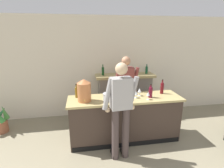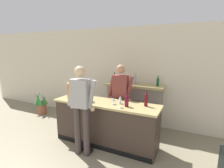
# 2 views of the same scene
# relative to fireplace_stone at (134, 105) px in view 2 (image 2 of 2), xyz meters

# --- Properties ---
(wall_back_panel) EXTENTS (12.00, 0.07, 2.75)m
(wall_back_panel) POSITION_rel_fireplace_stone_xyz_m (-0.30, 0.26, 0.76)
(wall_back_panel) COLOR beige
(wall_back_panel) RESTS_ON ground_plane
(bar_counter) EXTENTS (2.40, 0.68, 0.98)m
(bar_counter) POSITION_rel_fireplace_stone_xyz_m (-0.28, -1.18, -0.12)
(bar_counter) COLOR #3B2D25
(bar_counter) RESTS_ON ground_plane
(fireplace_stone) EXTENTS (1.61, 0.52, 1.50)m
(fireplace_stone) POSITION_rel_fireplace_stone_xyz_m (0.00, 0.00, 0.00)
(fireplace_stone) COLOR gray
(fireplace_stone) RESTS_ON ground_plane
(potted_plant_corner) EXTENTS (0.40, 0.37, 0.76)m
(potted_plant_corner) POSITION_rel_fireplace_stone_xyz_m (-3.12, -0.43, -0.29)
(potted_plant_corner) COLOR #9B593C
(potted_plant_corner) RESTS_ON ground_plane
(person_customer) EXTENTS (0.66, 0.33, 1.82)m
(person_customer) POSITION_rel_fireplace_stone_xyz_m (-0.51, -1.77, 0.40)
(person_customer) COLOR #443836
(person_customer) RESTS_ON ground_plane
(person_bartender) EXTENTS (0.66, 0.32, 1.78)m
(person_bartender) POSITION_rel_fireplace_stone_xyz_m (-0.14, -0.66, 0.37)
(person_bartender) COLOR #454134
(person_bartender) RESTS_ON ground_plane
(copper_dispenser) EXTENTS (0.27, 0.31, 0.45)m
(copper_dispenser) POSITION_rel_fireplace_stone_xyz_m (-1.13, -1.24, 0.59)
(copper_dispenser) COLOR #BF7140
(copper_dispenser) RESTS_ON bar_counter
(ice_bucket_steel) EXTENTS (0.21, 0.21, 0.16)m
(ice_bucket_steel) POSITION_rel_fireplace_stone_xyz_m (-0.66, -1.30, 0.45)
(ice_bucket_steel) COLOR silver
(ice_bucket_steel) RESTS_ON bar_counter
(wine_bottle_riesling_slim) EXTENTS (0.07, 0.07, 0.32)m
(wine_bottle_riesling_slim) POSITION_rel_fireplace_stone_xyz_m (0.60, -1.06, 0.51)
(wine_bottle_riesling_slim) COLOR #5B0E14
(wine_bottle_riesling_slim) RESTS_ON bar_counter
(wine_bottle_port_short) EXTENTS (0.08, 0.08, 0.29)m
(wine_bottle_port_short) POSITION_rel_fireplace_stone_xyz_m (0.25, -1.26, 0.50)
(wine_bottle_port_short) COLOR maroon
(wine_bottle_port_short) RESTS_ON bar_counter
(wine_bottle_chardonnay_pale) EXTENTS (0.07, 0.07, 0.29)m
(wine_bottle_chardonnay_pale) POSITION_rel_fireplace_stone_xyz_m (-1.29, -0.99, 0.50)
(wine_bottle_chardonnay_pale) COLOR brown
(wine_bottle_chardonnay_pale) RESTS_ON bar_counter
(wine_glass_near_bucket) EXTENTS (0.08, 0.08, 0.17)m
(wine_glass_near_bucket) POSITION_rel_fireplace_stone_xyz_m (0.05, -1.12, 0.49)
(wine_glass_near_bucket) COLOR silver
(wine_glass_near_bucket) RESTS_ON bar_counter
(wine_glass_by_dispenser) EXTENTS (0.09, 0.09, 0.14)m
(wine_glass_by_dispenser) POSITION_rel_fireplace_stone_xyz_m (-0.06, -1.23, 0.47)
(wine_glass_by_dispenser) COLOR silver
(wine_glass_by_dispenser) RESTS_ON bar_counter
(wine_glass_front_right) EXTENTS (0.07, 0.07, 0.16)m
(wine_glass_front_right) POSITION_rel_fireplace_stone_xyz_m (0.15, -1.37, 0.48)
(wine_glass_front_right) COLOR silver
(wine_glass_front_right) RESTS_ON bar_counter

